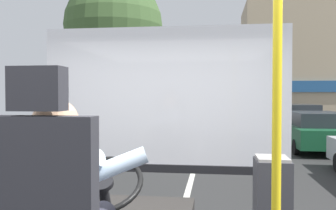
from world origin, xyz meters
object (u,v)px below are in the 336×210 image
object	(u,v)px
parked_car_green	(315,130)
parked_car_black	(270,115)
handrail_pole	(277,151)
parked_car_charcoal	(297,119)
bus_driver	(62,197)

from	to	relation	value
parked_car_green	parked_car_black	bearing A→B (deg)	89.33
handrail_pole	parked_car_black	size ratio (longest dim) A/B	0.48
parked_car_green	parked_car_charcoal	xyz separation A→B (m)	(0.48, 4.84, 0.07)
bus_driver	parked_car_black	world-z (taller)	bus_driver
parked_car_green	parked_car_black	distance (m)	10.66
bus_driver	handrail_pole	xyz separation A→B (m)	(1.00, 0.15, 0.21)
parked_car_charcoal	handrail_pole	bearing A→B (deg)	-102.94
bus_driver	handrail_pole	size ratio (longest dim) A/B	0.38
bus_driver	parked_car_charcoal	xyz separation A→B (m)	(4.68, 16.16, -0.66)
handrail_pole	parked_car_black	xyz separation A→B (m)	(3.32, 21.83, -1.00)
bus_driver	parked_car_green	bearing A→B (deg)	69.65
parked_car_green	parked_car_charcoal	bearing A→B (deg)	84.30
bus_driver	handrail_pole	bearing A→B (deg)	8.29
parked_car_charcoal	parked_car_black	xyz separation A→B (m)	(-0.36, 5.82, -0.12)
parked_car_black	handrail_pole	bearing A→B (deg)	-98.65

